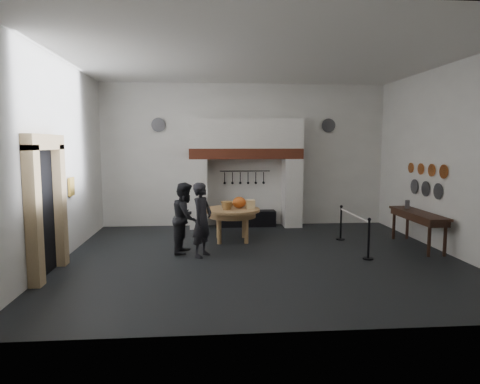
{
  "coord_description": "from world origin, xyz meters",
  "views": [
    {
      "loc": [
        -1.26,
        -9.63,
        2.62
      ],
      "look_at": [
        -0.35,
        1.53,
        1.35
      ],
      "focal_mm": 32.0,
      "sensor_mm": 36.0,
      "label": 1
    }
  ],
  "objects": [
    {
      "name": "visitor_far",
      "position": [
        -1.75,
        0.57,
        0.85
      ],
      "size": [
        0.79,
        0.94,
        1.7
      ],
      "primitive_type": "imported",
      "rotation": [
        0.0,
        0.0,
        1.37
      ],
      "color": "black",
      "rests_on": "floor"
    },
    {
      "name": "door_lintel",
      "position": [
        -4.38,
        -1.0,
        2.65
      ],
      "size": [
        0.22,
        1.7,
        0.3
      ],
      "primitive_type": "cube",
      "color": "tan",
      "rests_on": "door_jamb_near"
    },
    {
      "name": "pewter_jug",
      "position": [
        4.1,
        1.24,
        1.01
      ],
      "size": [
        0.12,
        0.12,
        0.22
      ],
      "primitive_type": "cylinder",
      "color": "#55545A",
      "rests_on": "side_table"
    },
    {
      "name": "chimney_hood",
      "position": [
        0.0,
        3.65,
        2.92
      ],
      "size": [
        3.5,
        0.7,
        0.9
      ],
      "primitive_type": "cube",
      "color": "silver",
      "rests_on": "hearth_brick_band"
    },
    {
      "name": "door_recess",
      "position": [
        -4.47,
        -1.0,
        1.25
      ],
      "size": [
        0.04,
        1.1,
        2.5
      ],
      "primitive_type": "cube",
      "color": "black",
      "rests_on": "floor"
    },
    {
      "name": "wall_plaque",
      "position": [
        -4.45,
        0.8,
        1.6
      ],
      "size": [
        0.05,
        0.34,
        0.44
      ],
      "primitive_type": "cube",
      "color": "gold",
      "rests_on": "wall_left"
    },
    {
      "name": "copper_pan_d",
      "position": [
        4.46,
        1.85,
        1.95
      ],
      "size": [
        0.03,
        0.28,
        0.28
      ],
      "primitive_type": "cylinder",
      "rotation": [
        0.0,
        1.57,
        0.0
      ],
      "color": "#C6662D",
      "rests_on": "wall_right"
    },
    {
      "name": "wall_back",
      "position": [
        0.0,
        4.0,
        2.25
      ],
      "size": [
        9.0,
        0.02,
        4.5
      ],
      "primitive_type": "cube",
      "color": "white",
      "rests_on": "floor"
    },
    {
      "name": "iron_range",
      "position": [
        0.0,
        3.72,
        0.25
      ],
      "size": [
        1.9,
        0.45,
        0.5
      ],
      "primitive_type": "cube",
      "color": "black",
      "rests_on": "floor"
    },
    {
      "name": "chimney_pier_left",
      "position": [
        -1.48,
        3.65,
        1.07
      ],
      "size": [
        0.55,
        0.7,
        2.15
      ],
      "primitive_type": "cube",
      "color": "silver",
      "rests_on": "floor"
    },
    {
      "name": "work_table",
      "position": [
        -0.55,
        1.73,
        0.84
      ],
      "size": [
        1.78,
        1.78,
        0.07
      ],
      "primitive_type": "cylinder",
      "rotation": [
        0.0,
        0.0,
        -0.2
      ],
      "color": "#AD7D52",
      "rests_on": "floor"
    },
    {
      "name": "pumpkin",
      "position": [
        -0.35,
        1.83,
        1.03
      ],
      "size": [
        0.36,
        0.36,
        0.31
      ],
      "primitive_type": "ellipsoid",
      "color": "#D05B1D",
      "rests_on": "work_table"
    },
    {
      "name": "floor",
      "position": [
        0.0,
        0.0,
        0.0
      ],
      "size": [
        9.0,
        8.0,
        0.02
      ],
      "primitive_type": "cube",
      "color": "black",
      "rests_on": "ground"
    },
    {
      "name": "pewter_plate_back_left",
      "position": [
        -2.7,
        3.96,
        3.2
      ],
      "size": [
        0.44,
        0.03,
        0.44
      ],
      "primitive_type": "cylinder",
      "rotation": [
        1.57,
        0.0,
        0.0
      ],
      "color": "#4C4C51",
      "rests_on": "wall_back"
    },
    {
      "name": "side_table",
      "position": [
        4.1,
        0.64,
        0.87
      ],
      "size": [
        0.55,
        2.2,
        0.06
      ],
      "primitive_type": "cube",
      "color": "#351E13",
      "rests_on": "floor"
    },
    {
      "name": "barrier_post_near",
      "position": [
        2.42,
        -0.4,
        0.45
      ],
      "size": [
        0.05,
        0.05,
        0.9
      ],
      "primitive_type": "cylinder",
      "color": "black",
      "rests_on": "floor"
    },
    {
      "name": "cheese_block_small",
      "position": [
        -0.07,
        1.98,
        0.97
      ],
      "size": [
        0.18,
        0.18,
        0.2
      ],
      "primitive_type": "cube",
      "color": "#E3C987",
      "rests_on": "work_table"
    },
    {
      "name": "barrier_rope",
      "position": [
        2.42,
        0.6,
        0.85
      ],
      "size": [
        0.04,
        2.0,
        0.04
      ],
      "primitive_type": "cylinder",
      "rotation": [
        1.57,
        0.0,
        0.0
      ],
      "color": "silver",
      "rests_on": "barrier_post_near"
    },
    {
      "name": "copper_pan_c",
      "position": [
        4.46,
        1.3,
        1.95
      ],
      "size": [
        0.03,
        0.3,
        0.3
      ],
      "primitive_type": "cylinder",
      "rotation": [
        0.0,
        1.57,
        0.0
      ],
      "color": "#C6662D",
      "rests_on": "wall_right"
    },
    {
      "name": "wicker_basket",
      "position": [
        -0.7,
        1.58,
        0.98
      ],
      "size": [
        0.38,
        0.38,
        0.22
      ],
      "primitive_type": "cone",
      "rotation": [
        3.14,
        0.0,
        -0.2
      ],
      "color": "#A6763C",
      "rests_on": "work_table"
    },
    {
      "name": "wall_left",
      "position": [
        -4.5,
        0.0,
        2.25
      ],
      "size": [
        0.02,
        8.0,
        4.5
      ],
      "primitive_type": "cube",
      "color": "white",
      "rests_on": "floor"
    },
    {
      "name": "hearth_brick_band",
      "position": [
        0.0,
        3.65,
        2.31
      ],
      "size": [
        3.5,
        0.72,
        0.32
      ],
      "primitive_type": "cube",
      "color": "#9E442B",
      "rests_on": "chimney_pier_left"
    },
    {
      "name": "bread_loaf",
      "position": [
        -0.65,
        2.08,
        0.94
      ],
      "size": [
        0.31,
        0.18,
        0.13
      ],
      "primitive_type": "ellipsoid",
      "color": "olive",
      "rests_on": "work_table"
    },
    {
      "name": "ceiling",
      "position": [
        0.0,
        0.0,
        4.5
      ],
      "size": [
        9.0,
        8.0,
        0.02
      ],
      "primitive_type": "cube",
      "color": "silver",
      "rests_on": "wall_back"
    },
    {
      "name": "pewter_plate_mid",
      "position": [
        4.46,
        1.0,
        1.45
      ],
      "size": [
        0.03,
        0.4,
        0.4
      ],
      "primitive_type": "cylinder",
      "rotation": [
        0.0,
        1.57,
        0.0
      ],
      "color": "#4C4C51",
      "rests_on": "wall_right"
    },
    {
      "name": "copper_pan_a",
      "position": [
        4.46,
        0.2,
        1.95
      ],
      "size": [
        0.03,
        0.34,
        0.34
      ],
      "primitive_type": "cylinder",
      "rotation": [
        0.0,
        1.57,
        0.0
      ],
      "color": "#C6662D",
      "rests_on": "wall_right"
    },
    {
      "name": "cheese_block_big",
      "position": [
        -0.05,
        1.68,
        0.99
      ],
      "size": [
        0.22,
        0.22,
        0.24
      ],
      "primitive_type": "cube",
      "color": "#EBCC8C",
      "rests_on": "work_table"
    },
    {
      "name": "barrier_post_far",
      "position": [
        2.42,
        1.6,
        0.45
      ],
      "size": [
        0.05,
        0.05,
        0.9
      ],
      "primitive_type": "cylinder",
      "color": "black",
      "rests_on": "floor"
    },
    {
      "name": "door_jamb_near",
      "position": [
        -4.38,
        -1.7,
        1.3
      ],
      "size": [
        0.22,
        0.3,
        2.6
      ],
      "primitive_type": "cube",
      "color": "tan",
      "rests_on": "floor"
    },
    {
      "name": "chimney_pier_right",
      "position": [
        1.48,
        3.65,
        1.07
      ],
      "size": [
        0.55,
        0.7,
        2.15
      ],
      "primitive_type": "cube",
      "color": "silver",
      "rests_on": "floor"
    },
    {
      "name": "utensil_rail",
      "position": [
        0.0,
        3.92,
        1.75
      ],
      "size": [
        1.6,
        0.02,
        0.02
      ],
      "primitive_type": "cylinder",
      "rotation": [
        0.0,
        1.57,
        0.0
      ],
      "color": "black",
      "rests_on": "wall_back"
    },
    {
      "name": "pewter_plate_left",
      "position": [
        4.46,
        0.4,
        1.45
      ],
      "size": [
        0.03,
        0.4,
        0.4
      ],
      "primitive_type": "cylinder",
      "rotation": [
        0.0,
        1.57,
        0.0
      ],
      "color": "#4C4C51",
      "rests_on": "wall_right"
    },
    {
      "name": "visitor_near",
      "position": [
        -1.35,
        0.17,
        0.86
      ],
      "size": [
        0.66,
        0.75,
        1.73
      ],
      "primitive_type": "imported",
      "rotation": [
        0.0,
        0.0,
        1.07
      ],
      "color": "black",
      "rests_on": "floor"
    },
    {
      "name": "pewter_plate_back_right",
      "position": [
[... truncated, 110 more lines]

